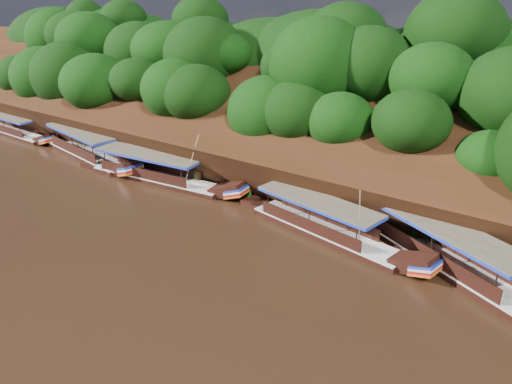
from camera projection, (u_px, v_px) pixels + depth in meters
ground at (246, 274)px, 30.36m from camera, size 160.00×160.00×0.00m
riverbank at (389, 150)px, 46.69m from camera, size 120.00×30.06×19.40m
boat_0 at (464, 269)px, 29.73m from camera, size 15.75×9.39×6.55m
boat_1 at (334, 232)px, 34.26m from camera, size 14.43×4.57×5.22m
boat_2 at (164, 177)px, 43.87m from camera, size 15.90×3.71×5.37m
boat_3 at (92, 154)px, 49.58m from camera, size 15.31×4.79×3.22m
boat_4 at (19, 132)px, 57.12m from camera, size 12.55×2.45×2.66m
reeds at (286, 198)px, 38.83m from camera, size 50.61×2.49×2.06m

